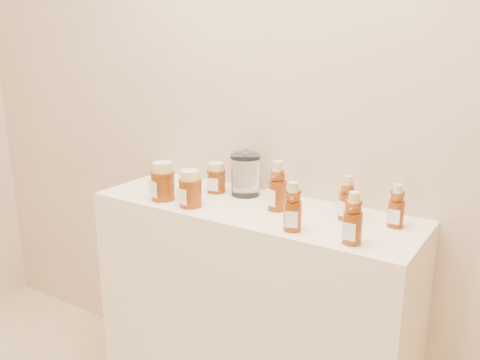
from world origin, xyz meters
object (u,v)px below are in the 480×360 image
Objects in this scene: bear_bottle_back_left at (278,183)px; honey_jar_left at (163,181)px; display_table at (251,318)px; bear_bottle_front_left at (293,203)px; glass_canister at (245,173)px.

honey_jar_left is (-0.41, -0.13, -0.03)m from bear_bottle_back_left.
bear_bottle_back_left is (0.09, 0.02, 0.55)m from display_table.
bear_bottle_front_left is at bearing 14.19° from honey_jar_left.
bear_bottle_front_left is at bearing -35.96° from glass_canister.
bear_bottle_back_left is at bearing 9.32° from display_table.
display_table is 0.56m from bear_bottle_back_left.
bear_bottle_back_left is 0.20m from bear_bottle_front_left.
bear_bottle_back_left is at bearing 33.19° from honey_jar_left.
display_table is 8.45× the size of honey_jar_left.
glass_canister reaches higher than bear_bottle_front_left.
bear_bottle_back_left is 0.21m from glass_canister.
honey_jar_left is (-0.32, -0.11, 0.52)m from display_table.
bear_bottle_back_left is 1.12× the size of glass_canister.
display_table is 6.05× the size of bear_bottle_back_left.
bear_bottle_back_left is at bearing -24.98° from glass_canister.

